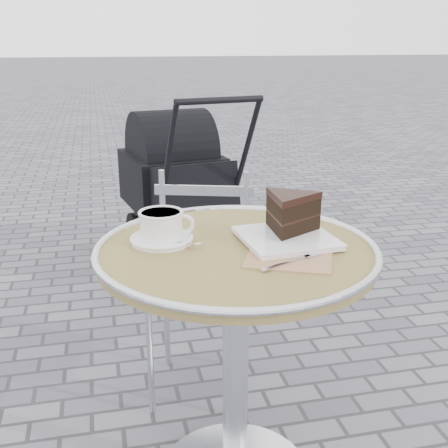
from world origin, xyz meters
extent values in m
cylinder|color=silver|center=(0.00, 0.00, 0.36)|extent=(0.07, 0.07, 0.67)
cylinder|color=tan|center=(0.00, 0.00, 0.71)|extent=(0.70, 0.70, 0.03)
torus|color=silver|center=(0.00, 0.00, 0.73)|extent=(0.72, 0.72, 0.02)
cylinder|color=white|center=(-0.18, 0.08, 0.74)|extent=(0.16, 0.16, 0.01)
cylinder|color=white|center=(-0.18, 0.08, 0.78)|extent=(0.12, 0.12, 0.07)
torus|color=white|center=(-0.12, 0.08, 0.78)|extent=(0.06, 0.02, 0.06)
cylinder|color=beige|center=(-0.18, 0.08, 0.81)|extent=(0.10, 0.10, 0.01)
cube|color=tan|center=(0.11, -0.08, 0.73)|extent=(0.27, 0.27, 0.00)
cube|color=white|center=(0.14, 0.01, 0.74)|extent=(0.24, 0.24, 0.01)
cylinder|color=silver|center=(-0.20, 0.37, 0.20)|extent=(0.02, 0.02, 0.40)
cylinder|color=silver|center=(0.09, 0.28, 0.20)|extent=(0.02, 0.02, 0.40)
cylinder|color=silver|center=(-0.11, 0.66, 0.20)|extent=(0.02, 0.02, 0.40)
cylinder|color=silver|center=(0.18, 0.57, 0.20)|extent=(0.02, 0.02, 0.40)
cube|color=silver|center=(-0.01, 0.47, 0.41)|extent=(0.45, 0.45, 0.02)
cube|color=black|center=(0.10, 1.60, 0.46)|extent=(0.51, 0.70, 0.39)
cylinder|color=black|center=(0.20, 1.09, 0.98)|extent=(0.40, 0.10, 0.03)
cylinder|color=black|center=(-0.04, 1.28, 0.09)|extent=(0.06, 0.18, 0.17)
cylinder|color=black|center=(0.35, 1.35, 0.09)|extent=(0.06, 0.18, 0.17)
cylinder|color=black|center=(-0.15, 1.85, 0.13)|extent=(0.08, 0.27, 0.27)
cylinder|color=black|center=(0.25, 1.92, 0.13)|extent=(0.08, 0.27, 0.27)
camera|label=1|loc=(-0.32, -1.28, 1.23)|focal=45.00mm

